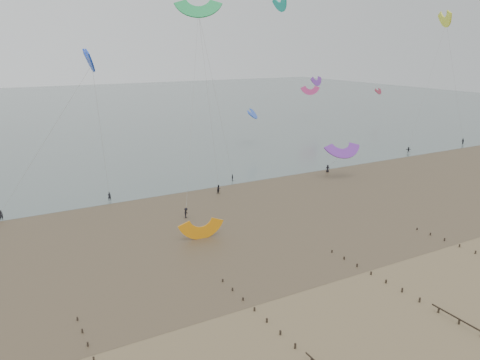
# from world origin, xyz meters

# --- Properties ---
(ground) EXTENTS (500.00, 500.00, 0.00)m
(ground) POSITION_xyz_m (0.00, 0.00, 0.00)
(ground) COLOR brown
(ground) RESTS_ON ground
(sea_and_shore) EXTENTS (500.00, 665.00, 0.03)m
(sea_and_shore) POSITION_xyz_m (-4.08, 34.40, 0.01)
(sea_and_shore) COLOR #475654
(sea_and_shore) RESTS_ON ground
(kitesurfer_lead) EXTENTS (0.64, 0.43, 1.72)m
(kitesurfer_lead) POSITION_xyz_m (-18.22, 52.18, 0.86)
(kitesurfer_lead) COLOR black
(kitesurfer_lead) RESTS_ON ground
(kitesurfers) EXTENTS (128.98, 19.05, 1.87)m
(kitesurfers) POSITION_xyz_m (26.37, 47.27, 0.90)
(kitesurfers) COLOR black
(kitesurfers) RESTS_ON ground
(grounded_kite) EXTENTS (6.57, 5.39, 3.34)m
(grounded_kite) POSITION_xyz_m (-10.44, 26.14, 0.00)
(grounded_kite) COLOR orange
(grounded_kite) RESTS_ON ground
(kites_airborne) EXTENTS (243.15, 111.82, 39.65)m
(kites_airborne) POSITION_xyz_m (-5.16, 87.48, 21.48)
(kites_airborne) COLOR #F3FC28
(kites_airborne) RESTS_ON ground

